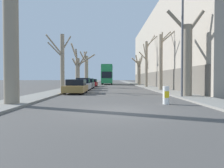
% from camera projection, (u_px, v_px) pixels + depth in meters
% --- Properties ---
extents(ground_plane, '(300.00, 300.00, 0.00)m').
position_uv_depth(ground_plane, '(116.00, 111.00, 9.75)').
color(ground_plane, '#4C4947').
extents(sidewalk_left, '(2.33, 120.00, 0.12)m').
position_uv_depth(sidewalk_left, '(90.00, 83.00, 59.70)').
color(sidewalk_left, gray).
rests_on(sidewalk_left, ground).
extents(sidewalk_right, '(2.33, 120.00, 0.12)m').
position_uv_depth(sidewalk_right, '(133.00, 83.00, 59.77)').
color(sidewalk_right, gray).
rests_on(sidewalk_right, ground).
extents(building_facade_right, '(10.08, 48.60, 13.10)m').
position_uv_depth(building_facade_right, '(178.00, 50.00, 39.51)').
color(building_facade_right, '#9E9384').
rests_on(building_facade_right, ground).
extents(street_tree_left_0, '(4.44, 4.52, 9.28)m').
position_uv_depth(street_tree_left_0, '(11.00, 26.00, 11.53)').
color(street_tree_left_0, gray).
rests_on(street_tree_left_0, ground).
extents(street_tree_left_1, '(2.56, 2.20, 6.24)m').
position_uv_depth(street_tree_left_1, '(62.00, 61.00, 23.70)').
color(street_tree_left_1, gray).
rests_on(street_tree_left_1, ground).
extents(street_tree_left_2, '(3.65, 4.00, 6.84)m').
position_uv_depth(street_tree_left_2, '(78.00, 69.00, 35.15)').
color(street_tree_left_2, gray).
rests_on(street_tree_left_2, ground).
extents(street_tree_left_3, '(1.83, 2.53, 7.26)m').
position_uv_depth(street_tree_left_3, '(86.00, 69.00, 47.40)').
color(street_tree_left_3, gray).
rests_on(street_tree_left_3, ground).
extents(street_tree_right_0, '(2.69, 3.69, 6.64)m').
position_uv_depth(street_tree_right_0, '(187.00, 57.00, 16.77)').
color(street_tree_right_0, gray).
rests_on(street_tree_right_0, ground).
extents(street_tree_right_1, '(1.94, 2.94, 7.10)m').
position_uv_depth(street_tree_right_1, '(161.00, 60.00, 25.25)').
color(street_tree_right_1, gray).
rests_on(street_tree_right_1, ground).
extents(street_tree_right_2, '(3.36, 2.96, 9.00)m').
position_uv_depth(street_tree_right_2, '(147.00, 62.00, 34.64)').
color(street_tree_right_2, gray).
rests_on(street_tree_right_2, ground).
extents(street_tree_right_3, '(2.59, 3.97, 6.28)m').
position_uv_depth(street_tree_right_3, '(139.00, 70.00, 44.36)').
color(street_tree_right_3, gray).
rests_on(street_tree_right_3, ground).
extents(double_decker_bus, '(2.53, 11.08, 4.54)m').
position_uv_depth(double_decker_bus, '(107.00, 74.00, 52.54)').
color(double_decker_bus, '#1E7F47').
rests_on(double_decker_bus, ground).
extents(parked_car_0, '(1.89, 4.47, 1.35)m').
position_uv_depth(parked_car_0, '(76.00, 87.00, 21.04)').
color(parked_car_0, olive).
rests_on(parked_car_0, ground).
extents(parked_car_1, '(1.71, 3.96, 1.49)m').
position_uv_depth(parked_car_1, '(83.00, 85.00, 26.32)').
color(parked_car_1, '#9EA3AD').
rests_on(parked_car_1, ground).
extents(parked_car_2, '(1.74, 4.50, 1.42)m').
position_uv_depth(parked_car_2, '(88.00, 84.00, 31.61)').
color(parked_car_2, '#4C5156').
rests_on(parked_car_2, ground).
extents(parked_car_3, '(1.89, 4.20, 1.30)m').
position_uv_depth(parked_car_3, '(92.00, 83.00, 38.39)').
color(parked_car_3, maroon).
rests_on(parked_car_3, ground).
extents(lamp_post, '(1.40, 0.20, 7.61)m').
position_uv_depth(lamp_post, '(181.00, 40.00, 15.99)').
color(lamp_post, '#4C4F54').
rests_on(lamp_post, ground).
extents(traffic_bollard, '(0.36, 0.37, 1.02)m').
position_uv_depth(traffic_bollard, '(166.00, 95.00, 12.27)').
color(traffic_bollard, white).
rests_on(traffic_bollard, ground).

